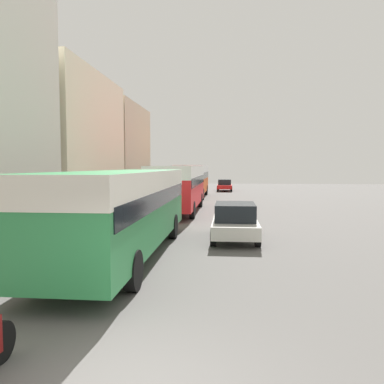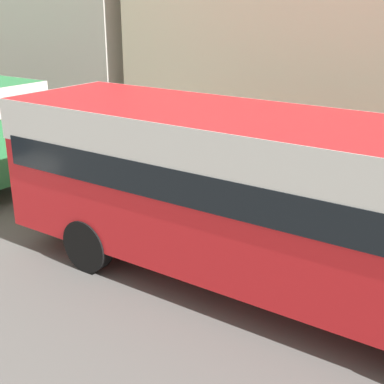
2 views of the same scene
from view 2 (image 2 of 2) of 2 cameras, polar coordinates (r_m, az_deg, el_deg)
building_far_terrace at (r=15.84m, az=14.48°, el=17.71°), size 6.00×9.84×8.58m
bus_following at (r=8.62m, az=8.98°, el=0.91°), size 2.66×10.12×3.01m
pedestrian_near_curb at (r=11.89m, az=17.11°, el=0.78°), size 0.42×0.42×1.71m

